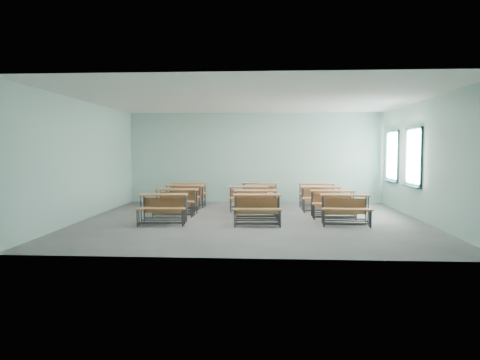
% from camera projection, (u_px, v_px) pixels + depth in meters
% --- Properties ---
extents(room, '(9.04, 8.04, 3.24)m').
position_uv_depth(room, '(255.00, 161.00, 11.31)').
color(room, gray).
rests_on(room, ground).
extents(desk_unit_r0c0, '(1.25, 0.87, 0.75)m').
position_uv_depth(desk_unit_r0c0, '(163.00, 204.00, 10.88)').
color(desk_unit_r0c0, '#A3653A').
rests_on(desk_unit_r0c0, ground).
extents(desk_unit_r0c1, '(1.24, 0.86, 0.75)m').
position_uv_depth(desk_unit_r0c1, '(257.00, 204.00, 10.79)').
color(desk_unit_r0c1, '#A3653A').
rests_on(desk_unit_r0c1, ground).
extents(desk_unit_r0c2, '(1.26, 0.89, 0.75)m').
position_uv_depth(desk_unit_r0c2, '(345.00, 205.00, 10.76)').
color(desk_unit_r0c2, '#A3653A').
rests_on(desk_unit_r0c2, ground).
extents(desk_unit_r1c0, '(1.24, 0.87, 0.75)m').
position_uv_depth(desk_unit_r1c0, '(176.00, 198.00, 12.35)').
color(desk_unit_r1c0, '#A3653A').
rests_on(desk_unit_r1c0, ground).
extents(desk_unit_r1c1, '(1.27, 0.91, 0.75)m').
position_uv_depth(desk_unit_r1c1, '(256.00, 199.00, 11.96)').
color(desk_unit_r1c1, '#A3653A').
rests_on(desk_unit_r1c1, ground).
extents(desk_unit_r1c2, '(1.21, 0.82, 0.75)m').
position_uv_depth(desk_unit_r1c2, '(333.00, 200.00, 11.86)').
color(desk_unit_r1c2, '#A3653A').
rests_on(desk_unit_r1c2, ground).
extents(desk_unit_r2c0, '(1.30, 0.96, 0.75)m').
position_uv_depth(desk_unit_r2c0, '(184.00, 193.00, 13.65)').
color(desk_unit_r2c0, '#A3653A').
rests_on(desk_unit_r2c0, ground).
extents(desk_unit_r2c1, '(1.28, 0.93, 0.75)m').
position_uv_depth(desk_unit_r2c1, '(248.00, 194.00, 13.20)').
color(desk_unit_r2c1, '#A3653A').
rests_on(desk_unit_r2c1, ground).
extents(desk_unit_r2c2, '(1.22, 0.83, 0.75)m').
position_uv_depth(desk_unit_r2c2, '(321.00, 195.00, 13.11)').
color(desk_unit_r2c2, '#A3653A').
rests_on(desk_unit_r2c2, ground).
extents(desk_unit_r3c0, '(1.30, 0.96, 0.75)m').
position_uv_depth(desk_unit_r3c0, '(189.00, 190.00, 14.54)').
color(desk_unit_r3c0, '#A3653A').
rests_on(desk_unit_r3c0, ground).
extents(desk_unit_r3c1, '(1.27, 0.91, 0.75)m').
position_uv_depth(desk_unit_r3c1, '(259.00, 190.00, 14.60)').
color(desk_unit_r3c1, '#A3653A').
rests_on(desk_unit_r3c1, ground).
extents(desk_unit_r3c2, '(1.26, 0.89, 0.75)m').
position_uv_depth(desk_unit_r3c2, '(317.00, 191.00, 14.34)').
color(desk_unit_r3c2, '#A3653A').
rests_on(desk_unit_r3c2, ground).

